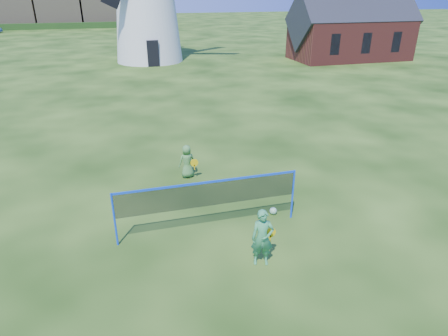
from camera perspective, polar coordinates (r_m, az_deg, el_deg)
name	(u,v)px	position (r m, az deg, el deg)	size (l,w,h in m)	color
ground	(222,222)	(11.45, -0.29, -7.97)	(220.00, 220.00, 0.00)	black
chapel	(351,30)	(40.79, 18.13, 18.66)	(11.29, 5.47, 9.55)	maroon
badminton_net	(209,195)	(10.52, -2.28, -3.94)	(5.05, 0.05, 1.55)	blue
player_girl	(262,238)	(9.55, 5.65, -10.14)	(0.73, 0.49, 1.48)	#398F55
player_boy	(187,161)	(13.91, -5.43, 0.97)	(0.68, 0.46, 1.21)	#4A843F
play_ball	(273,211)	(11.88, 7.21, -6.24)	(0.22, 0.22, 0.22)	green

